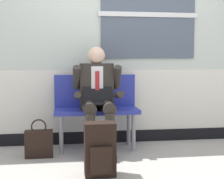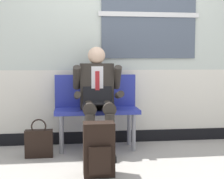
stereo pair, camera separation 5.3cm
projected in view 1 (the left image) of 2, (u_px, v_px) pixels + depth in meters
ground_plane at (128, 156)px, 3.79m from camera, size 18.00×18.00×0.00m
station_wall at (119, 25)px, 4.34m from camera, size 6.93×0.16×3.10m
bench_with_person at (96, 105)px, 4.11m from camera, size 1.02×0.42×0.90m
person_seated at (98, 96)px, 3.90m from camera, size 0.57×0.70×1.25m
backpack at (100, 150)px, 3.13m from camera, size 0.29×0.23×0.51m
handbag at (39, 143)px, 3.72m from camera, size 0.31×0.10×0.44m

